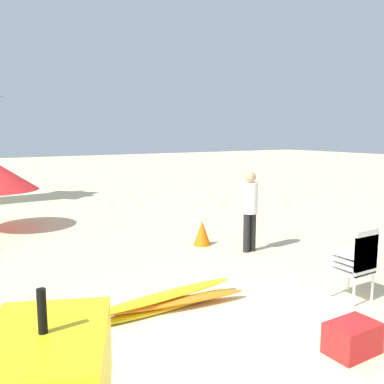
# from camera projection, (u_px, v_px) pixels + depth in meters

# --- Properties ---
(ground) EXTENTS (80.00, 80.00, 0.00)m
(ground) POSITION_uv_depth(u_px,v_px,m) (245.00, 340.00, 5.01)
(ground) COLOR beige
(stacked_plastic_chairs) EXTENTS (0.48, 0.48, 1.11)m
(stacked_plastic_chairs) POSITION_uv_depth(u_px,v_px,m) (358.00, 259.00, 6.07)
(stacked_plastic_chairs) COLOR white
(stacked_plastic_chairs) RESTS_ON ground
(surfboard_pile) EXTENTS (2.39, 0.61, 0.24)m
(surfboard_pile) POSITION_uv_depth(u_px,v_px,m) (168.00, 301.00, 5.85)
(surfboard_pile) COLOR yellow
(surfboard_pile) RESTS_ON ground
(lifeguard_near_right) EXTENTS (0.32, 0.32, 1.68)m
(lifeguard_near_right) POSITION_uv_depth(u_px,v_px,m) (250.00, 206.00, 8.59)
(lifeguard_near_right) COLOR black
(lifeguard_near_right) RESTS_ON ground
(traffic_cone_near) EXTENTS (0.39, 0.39, 0.55)m
(traffic_cone_near) POSITION_uv_depth(u_px,v_px,m) (202.00, 233.00, 9.17)
(traffic_cone_near) COLOR orange
(traffic_cone_near) RESTS_ON ground
(cooler_box) EXTENTS (0.59, 0.39, 0.36)m
(cooler_box) POSITION_uv_depth(u_px,v_px,m) (352.00, 338.00, 4.69)
(cooler_box) COLOR red
(cooler_box) RESTS_ON ground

